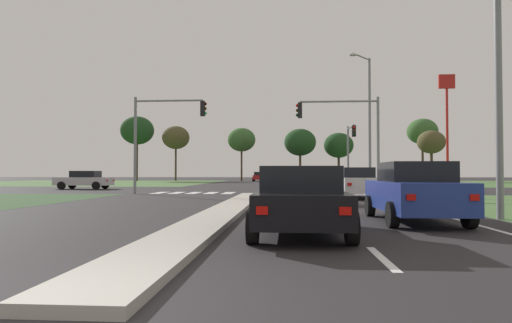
{
  "coord_description": "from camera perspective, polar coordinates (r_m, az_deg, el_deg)",
  "views": [
    {
      "loc": [
        2.03,
        -3.84,
        1.33
      ],
      "look_at": [
        -0.53,
        32.45,
        2.27
      ],
      "focal_mm": 30.8,
      "sensor_mm": 36.0,
      "label": 1
    }
  ],
  "objects": [
    {
      "name": "treeline_near",
      "position": [
        75.84,
        -15.16,
        3.9
      ],
      "size": [
        5.52,
        5.52,
        10.75
      ],
      "color": "#423323",
      "rests_on": "ground"
    },
    {
      "name": "car_white_fourth",
      "position": [
        23.78,
        12.9,
        -2.68
      ],
      "size": [
        1.99,
        4.56,
        1.61
      ],
      "color": "silver",
      "rests_on": "ground"
    },
    {
      "name": "edge_line_right",
      "position": [
        16.61,
        21.0,
        -5.96
      ],
      "size": [
        0.14,
        24.0,
        0.01
      ],
      "primitive_type": "cube",
      "color": "silver",
      "rests_on": "ground"
    },
    {
      "name": "fastfood_pole_sign",
      "position": [
        54.93,
        23.54,
        6.76
      ],
      "size": [
        1.8,
        0.4,
        12.57
      ],
      "color": "red",
      "rests_on": "ground"
    },
    {
      "name": "car_maroon_second",
      "position": [
        19.74,
        4.99,
        -3.12
      ],
      "size": [
        2.05,
        4.14,
        1.49
      ],
      "color": "maroon",
      "rests_on": "ground"
    },
    {
      "name": "lane_dash_near",
      "position": [
        7.22,
        16.05,
        -11.99
      ],
      "size": [
        0.14,
        2.0,
        0.01
      ],
      "primitive_type": "cube",
      "color": "silver",
      "rests_on": "ground"
    },
    {
      "name": "treeline_fifth",
      "position": [
        71.61,
        10.68,
        2.06
      ],
      "size": [
        4.72,
        4.72,
        7.76
      ],
      "color": "#423323",
      "rests_on": "ground"
    },
    {
      "name": "car_black_near",
      "position": [
        9.51,
        5.7,
        -4.95
      ],
      "size": [
        2.04,
        4.28,
        1.46
      ],
      "color": "black",
      "rests_on": "ground"
    },
    {
      "name": "pedestrian_at_median",
      "position": [
        44.03,
        1.39,
        -1.54
      ],
      "size": [
        0.34,
        0.34,
        1.88
      ],
      "rotation": [
        0.0,
        0.0,
        1.81
      ],
      "color": "#9E8966",
      "rests_on": "median_island_far"
    },
    {
      "name": "traffic_signal_near_left",
      "position": [
        28.54,
        -12.35,
        4.35
      ],
      "size": [
        4.69,
        0.32,
        6.16
      ],
      "color": "gray",
      "rests_on": "ground"
    },
    {
      "name": "car_blue_third",
      "position": [
        12.67,
        19.79,
        -3.68
      ],
      "size": [
        2.02,
        4.52,
        1.62
      ],
      "color": "navy",
      "rests_on": "ground"
    },
    {
      "name": "crosswalk_bar_third",
      "position": [
        29.32,
        -8.06,
        -4.06
      ],
      "size": [
        0.7,
        2.8,
        0.01
      ],
      "primitive_type": "cube",
      "color": "silver",
      "rests_on": "ground"
    },
    {
      "name": "ground_plane",
      "position": [
        33.93,
        0.6,
        -3.73
      ],
      "size": [
        200.0,
        200.0,
        0.0
      ],
      "primitive_type": "plane",
      "color": "#282628"
    },
    {
      "name": "lane_dash_fourth",
      "position": [
        25.02,
        7.42,
        -4.5
      ],
      "size": [
        0.14,
        2.0,
        0.01
      ],
      "primitive_type": "cube",
      "color": "silver",
      "rests_on": "ground"
    },
    {
      "name": "treeline_third",
      "position": [
        71.97,
        -1.89,
        2.82
      ],
      "size": [
        4.55,
        4.55,
        8.7
      ],
      "color": "#423323",
      "rests_on": "ground"
    },
    {
      "name": "lane_dash_third",
      "position": [
        19.04,
        8.49,
        -5.45
      ],
      "size": [
        0.14,
        2.0,
        0.01
      ],
      "primitive_type": "cube",
      "color": "silver",
      "rests_on": "ground"
    },
    {
      "name": "grass_verge_far_left",
      "position": [
        64.52,
        -21.24,
        -2.56
      ],
      "size": [
        35.0,
        35.0,
        0.01
      ],
      "primitive_type": "cube",
      "color": "#476B38",
      "rests_on": "ground"
    },
    {
      "name": "treeline_sixth",
      "position": [
        75.15,
        20.79,
        3.64
      ],
      "size": [
        4.81,
        4.81,
        10.01
      ],
      "color": "#423323",
      "rests_on": "ground"
    },
    {
      "name": "stop_bar_near",
      "position": [
        26.93,
        7.82,
        -4.29
      ],
      "size": [
        6.4,
        0.5,
        0.01
      ],
      "primitive_type": "cube",
      "color": "silver",
      "rests_on": "ground"
    },
    {
      "name": "car_silver_fifth",
      "position": [
        38.51,
        -21.41,
        -2.22
      ],
      "size": [
        4.49,
        1.96,
        1.49
      ],
      "rotation": [
        0.0,
        0.0,
        1.57
      ],
      "color": "#B7B7BC",
      "rests_on": "ground"
    },
    {
      "name": "car_red_sixth",
      "position": [
        67.69,
        0.48,
        -1.97
      ],
      "size": [
        2.05,
        4.36,
        1.48
      ],
      "rotation": [
        0.0,
        0.0,
        3.14
      ],
      "color": "#A31919",
      "rests_on": "ground"
    },
    {
      "name": "street_lamp_near",
      "position": [
        14.53,
        29.41,
        11.71
      ],
      "size": [
        0.82,
        1.95,
        8.17
      ],
      "color": "gray",
      "rests_on": "ground"
    },
    {
      "name": "crosswalk_bar_second",
      "position": [
        29.58,
        -10.24,
        -4.03
      ],
      "size": [
        0.7,
        2.8,
        0.01
      ],
      "primitive_type": "cube",
      "color": "silver",
      "rests_on": "ground"
    },
    {
      "name": "crosswalk_bar_fourth",
      "position": [
        29.1,
        -5.84,
        -4.08
      ],
      "size": [
        0.7,
        2.8,
        0.01
      ],
      "primitive_type": "cube",
      "color": "silver",
      "rests_on": "ground"
    },
    {
      "name": "crosswalk_bar_near",
      "position": [
        29.88,
        -12.39,
        -3.99
      ],
      "size": [
        0.7,
        2.8,
        0.01
      ],
      "primitive_type": "cube",
      "color": "silver",
      "rests_on": "ground"
    },
    {
      "name": "treeline_seventh",
      "position": [
        70.09,
        21.8,
        2.33
      ],
      "size": [
        4.06,
        4.06,
        7.63
      ],
      "color": "#423323",
      "rests_on": "ground"
    },
    {
      "name": "treeline_second",
      "position": [
        73.77,
        -10.37,
        3.05
      ],
      "size": [
        4.48,
        4.48,
        9.07
      ],
      "color": "#423323",
      "rests_on": "ground"
    },
    {
      "name": "grass_verge_far_right",
      "position": [
        62.9,
        25.98,
        -2.54
      ],
      "size": [
        35.0,
        35.0,
        0.01
      ],
      "primitive_type": "cube",
      "color": "#476B38",
      "rests_on": "ground"
    },
    {
      "name": "median_island_near",
      "position": [
        15.03,
        -3.77,
        -6.28
      ],
      "size": [
        1.2,
        22.0,
        0.14
      ],
      "primitive_type": "cube",
      "color": "#ADA89E",
      "rests_on": "ground"
    },
    {
      "name": "traffic_signal_far_right",
      "position": [
        39.54,
        12.14,
        2.13
      ],
      "size": [
        0.32,
        3.9,
        5.59
      ],
      "color": "gray",
      "rests_on": "ground"
    },
    {
      "name": "median_island_far",
      "position": [
        58.89,
        2.06,
        -2.71
      ],
      "size": [
        1.2,
        36.0,
        0.14
      ],
      "primitive_type": "cube",
      "color": "gray",
      "rests_on": "ground"
    },
    {
      "name": "street_lamp_second",
      "position": [
        33.17,
        14.36,
        5.71
      ],
      "size": [
        1.82,
        2.1,
        9.75
      ],
      "color": "gray",
      "rests_on": "ground"
    },
    {
      "name": "lane_dash_second",
      "position": [
        13.09,
        10.54,
        -7.26
      ],
      "size": [
        0.14,
        2.0,
        0.01
      ],
      "primitive_type": "cube",
      "color": "silver",
      "rests_on": "ground"
    },
    {
      "name": "lane_dash_fifth",
      "position": [
        31.0,
        6.76,
        -3.92
      ],
      "size": [
        0.14,
        2.0,
        0.01
      ],
      "primitive_type": "cube",
      "color": "silver",
      "rests_on": "ground"
    },
    {
      "name": "crosswalk_bar_fifth",
      "position": [
        28.92,
        -3.59,
        -4.1
      ],
      "size": [
        0.7,
        2.8,
        0.01
      ],
      "primitive_type": "cube",
      "color": "silver",
      "rests_on": "ground"
    },
    {
      "name": "traffic_signal_near_right",
      "position": [
        27.64,
        11.89,
        4.37
      ],
      "size": [
        5.11,
        0.32,
        5.99
      ],
      "color": "gray",
      "rests_on": "ground"
    },
    {
      "name": "treeline_fourth",
      "position": [
        67.96,
        5.75,
        2.48
      ],
      "size": [
        4.89,
        4.89,
        8.12
      ],
      "color": "#423323",
      "rests_on": "ground"
    }
  ]
}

